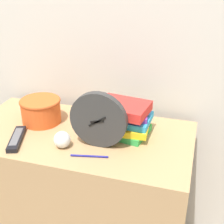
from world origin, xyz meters
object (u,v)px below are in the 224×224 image
(crumpled_paper_ball, at_px, (62,140))
(pen, at_px, (89,156))
(tv_remote, at_px, (17,139))
(desk_clock, at_px, (98,120))
(book_stack, at_px, (124,118))
(basket, at_px, (41,110))

(crumpled_paper_ball, distance_m, pen, 0.14)
(tv_remote, xyz_separation_m, pen, (0.34, -0.02, -0.01))
(desk_clock, relative_size, pen, 1.61)
(desk_clock, bearing_deg, tv_remote, -168.90)
(pen, bearing_deg, book_stack, 69.55)
(desk_clock, xyz_separation_m, book_stack, (0.07, 0.13, -0.05))
(crumpled_paper_ball, bearing_deg, tv_remote, -176.16)
(crumpled_paper_ball, height_order, pen, crumpled_paper_ball)
(tv_remote, height_order, crumpled_paper_ball, crumpled_paper_ball)
(desk_clock, xyz_separation_m, tv_remote, (-0.35, -0.07, -0.11))
(crumpled_paper_ball, bearing_deg, basket, 136.94)
(basket, relative_size, pen, 1.29)
(book_stack, distance_m, basket, 0.40)
(basket, xyz_separation_m, pen, (0.32, -0.21, -0.06))
(crumpled_paper_ball, bearing_deg, desk_clock, 21.19)
(desk_clock, bearing_deg, basket, 159.63)
(tv_remote, relative_size, pen, 1.32)
(desk_clock, height_order, crumpled_paper_ball, desk_clock)
(basket, height_order, pen, basket)
(desk_clock, height_order, basket, desk_clock)
(pen, bearing_deg, tv_remote, 176.03)
(desk_clock, xyz_separation_m, basket, (-0.33, 0.12, -0.06))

